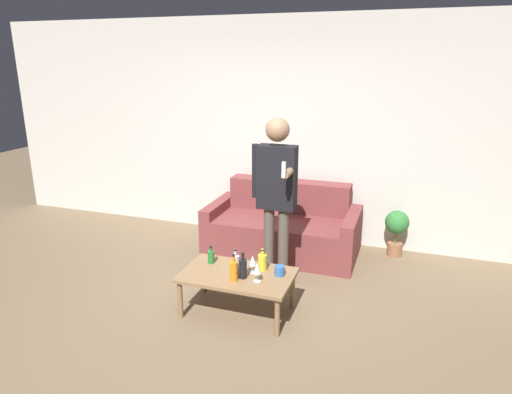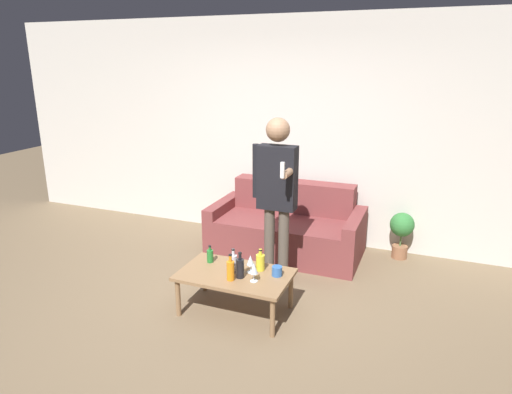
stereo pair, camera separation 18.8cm
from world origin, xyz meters
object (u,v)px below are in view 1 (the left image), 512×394
(person_standing_front, at_px, (276,188))
(coffee_table, at_px, (237,278))
(bottle_orange, at_px, (234,270))
(couch, at_px, (283,228))

(person_standing_front, bearing_deg, coffee_table, -105.43)
(person_standing_front, bearing_deg, bottle_orange, -101.49)
(couch, height_order, person_standing_front, person_standing_front)
(couch, xyz_separation_m, coffee_table, (-0.01, -1.46, 0.05))
(bottle_orange, bearing_deg, person_standing_front, 78.51)
(coffee_table, xyz_separation_m, bottle_orange, (0.02, -0.13, 0.13))
(couch, bearing_deg, coffee_table, -90.55)
(coffee_table, bearing_deg, couch, 89.45)
(coffee_table, height_order, bottle_orange, bottle_orange)
(couch, relative_size, coffee_table, 1.76)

